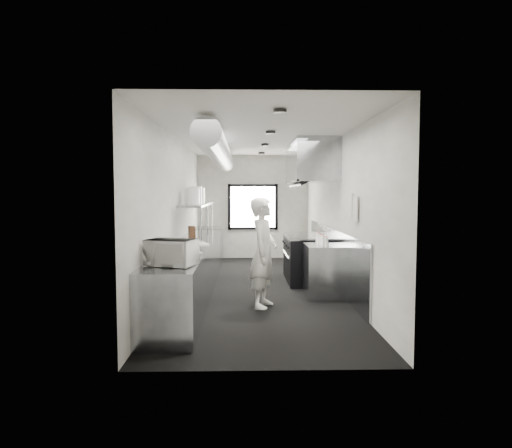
{
  "coord_description": "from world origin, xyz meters",
  "views": [
    {
      "loc": [
        -0.22,
        -8.55,
        1.81
      ],
      "look_at": [
        -0.02,
        -0.2,
        1.23
      ],
      "focal_mm": 32.38,
      "sensor_mm": 36.0,
      "label": 1
    }
  ],
  "objects": [
    {
      "name": "wall_back",
      "position": [
        0.0,
        4.0,
        1.4
      ],
      "size": [
        3.0,
        0.02,
        2.8
      ],
      "primitive_type": "cube",
      "color": "silver",
      "rests_on": "floor"
    },
    {
      "name": "knife_block",
      "position": [
        -1.24,
        0.31,
        1.03
      ],
      "size": [
        0.17,
        0.25,
        0.25
      ],
      "primitive_type": "cube",
      "rotation": [
        0.0,
        0.0,
        0.28
      ],
      "color": "#4D2F1B",
      "rests_on": "prep_counter"
    },
    {
      "name": "deli_tub_a",
      "position": [
        -1.29,
        -2.68,
        0.94
      ],
      "size": [
        0.15,
        0.15,
        0.09
      ],
      "primitive_type": "cylinder",
      "rotation": [
        0.0,
        0.0,
        -0.21
      ],
      "color": "#A3AC9F",
      "rests_on": "prep_counter"
    },
    {
      "name": "service_window",
      "position": [
        0.0,
        3.96,
        1.4
      ],
      "size": [
        1.36,
        0.05,
        1.25
      ],
      "color": "white",
      "rests_on": "wall_back"
    },
    {
      "name": "deli_tub_b",
      "position": [
        -1.31,
        -2.47,
        0.95
      ],
      "size": [
        0.16,
        0.16,
        0.09
      ],
      "primitive_type": "cylinder",
      "rotation": [
        0.0,
        0.0,
        0.23
      ],
      "color": "#A3AC9F",
      "rests_on": "prep_counter"
    },
    {
      "name": "plate_stack_a",
      "position": [
        -1.23,
        0.39,
        1.72
      ],
      "size": [
        0.32,
        0.32,
        0.31
      ],
      "primitive_type": "cylinder",
      "rotation": [
        0.0,
        0.0,
        0.26
      ],
      "color": "white",
      "rests_on": "pass_shelf"
    },
    {
      "name": "pastry",
      "position": [
        -1.06,
        -1.35,
        0.96
      ],
      "size": [
        0.09,
        0.09,
        0.09
      ],
      "primitive_type": "sphere",
      "color": "tan",
      "rests_on": "small_plate"
    },
    {
      "name": "exhaust_hood",
      "position": [
        1.1,
        0.7,
        2.39
      ],
      "size": [
        0.81,
        2.2,
        0.88
      ],
      "color": "gray",
      "rests_on": "ceiling"
    },
    {
      "name": "plate_stack_b",
      "position": [
        -1.2,
        0.55,
        1.74
      ],
      "size": [
        0.27,
        0.27,
        0.34
      ],
      "primitive_type": "cylinder",
      "rotation": [
        0.0,
        0.0,
        -0.01
      ],
      "color": "white",
      "rests_on": "pass_shelf"
    },
    {
      "name": "prep_counter",
      "position": [
        -1.15,
        -0.5,
        0.45
      ],
      "size": [
        0.7,
        6.0,
        0.9
      ],
      "primitive_type": "cube",
      "color": "gray",
      "rests_on": "floor"
    },
    {
      "name": "wall_right",
      "position": [
        1.5,
        0.0,
        1.4
      ],
      "size": [
        0.02,
        8.0,
        2.8
      ],
      "primitive_type": "cube",
      "color": "silver",
      "rests_on": "floor"
    },
    {
      "name": "bottle_station",
      "position": [
        1.15,
        -0.7,
        0.45
      ],
      "size": [
        0.65,
        0.8,
        0.9
      ],
      "primitive_type": "cube",
      "color": "gray",
      "rests_on": "floor"
    },
    {
      "name": "wall_cladding",
      "position": [
        1.48,
        0.3,
        0.55
      ],
      "size": [
        0.03,
        5.5,
        1.1
      ],
      "primitive_type": "cube",
      "color": "gray",
      "rests_on": "wall_right"
    },
    {
      "name": "plate_stack_d",
      "position": [
        -1.22,
        1.75,
        1.73
      ],
      "size": [
        0.21,
        0.21,
        0.33
      ],
      "primitive_type": "cylinder",
      "rotation": [
        0.0,
        0.0,
        -0.0
      ],
      "color": "white",
      "rests_on": "pass_shelf"
    },
    {
      "name": "range",
      "position": [
        1.04,
        0.7,
        0.47
      ],
      "size": [
        0.88,
        1.6,
        0.94
      ],
      "color": "black",
      "rests_on": "floor"
    },
    {
      "name": "wall_front",
      "position": [
        0.0,
        -4.0,
        1.4
      ],
      "size": [
        3.0,
        0.02,
        2.8
      ],
      "primitive_type": "cube",
      "color": "silver",
      "rests_on": "floor"
    },
    {
      "name": "squeeze_bottle_e",
      "position": [
        1.08,
        -0.37,
        0.99
      ],
      "size": [
        0.08,
        0.08,
        0.18
      ],
      "primitive_type": "cylinder",
      "rotation": [
        0.0,
        0.0,
        -0.3
      ],
      "color": "silver",
      "rests_on": "bottle_station"
    },
    {
      "name": "notice_sheet_a",
      "position": [
        1.47,
        -1.2,
        1.6
      ],
      "size": [
        0.02,
        0.28,
        0.38
      ],
      "primitive_type": "cube",
      "color": "silver",
      "rests_on": "wall_right"
    },
    {
      "name": "hvac_duct",
      "position": [
        -0.7,
        0.4,
        2.55
      ],
      "size": [
        0.4,
        6.4,
        0.4
      ],
      "primitive_type": "cylinder",
      "rotation": [
        1.57,
        0.0,
        0.0
      ],
      "color": "#969A9E",
      "rests_on": "ceiling"
    },
    {
      "name": "pass_shelf",
      "position": [
        -1.19,
        1.0,
        1.54
      ],
      "size": [
        0.45,
        3.0,
        0.68
      ],
      "color": "gray",
      "rests_on": "prep_counter"
    },
    {
      "name": "floor",
      "position": [
        0.0,
        0.0,
        0.0
      ],
      "size": [
        3.0,
        8.0,
        0.01
      ],
      "primitive_type": "cube",
      "color": "black",
      "rests_on": "ground"
    },
    {
      "name": "squeeze_bottle_b",
      "position": [
        1.1,
        -0.82,
        0.98
      ],
      "size": [
        0.06,
        0.06,
        0.17
      ],
      "primitive_type": "cylinder",
      "rotation": [
        0.0,
        0.0,
        -0.06
      ],
      "color": "silver",
      "rests_on": "bottle_station"
    },
    {
      "name": "squeeze_bottle_c",
      "position": [
        1.08,
        -0.75,
        0.98
      ],
      "size": [
        0.07,
        0.07,
        0.16
      ],
      "primitive_type": "cylinder",
      "rotation": [
        0.0,
        0.0,
        -0.34
      ],
      "color": "silver",
      "rests_on": "bottle_station"
    },
    {
      "name": "squeeze_bottle_d",
      "position": [
        1.07,
        -0.53,
        0.98
      ],
      "size": [
        0.07,
        0.07,
        0.16
      ],
      "primitive_type": "cylinder",
      "rotation": [
        0.0,
        0.0,
        0.27
      ],
      "color": "silver",
      "rests_on": "bottle_station"
    },
    {
      "name": "small_plate",
      "position": [
        -1.06,
        -1.35,
        0.91
      ],
      "size": [
        0.19,
        0.19,
        0.01
      ],
      "primitive_type": "cylinder",
      "rotation": [
        0.0,
        0.0,
        -0.09
      ],
      "color": "white",
      "rests_on": "prep_counter"
    },
    {
      "name": "plate_stack_c",
      "position": [
        -1.19,
        1.2,
        1.73
      ],
      "size": [
        0.23,
        0.23,
        0.32
      ],
      "primitive_type": "cylinder",
      "rotation": [
        0.0,
        0.0,
        0.02
      ],
      "color": "white",
      "rests_on": "pass_shelf"
    },
    {
      "name": "line_cook",
      "position": [
        0.07,
        -1.39,
        0.86
      ],
      "size": [
        0.58,
        0.72,
        1.72
      ],
      "primitive_type": "imported",
      "rotation": [
        0.0,
        0.0,
        1.28
      ],
      "color": "silver",
      "rests_on": "floor"
    },
    {
      "name": "cutting_board",
      "position": [
        -1.12,
        -0.48,
        0.91
      ],
      "size": [
        0.57,
        0.65,
        0.02
      ],
      "primitive_type": "cube",
      "rotation": [
        0.0,
        0.0,
        0.35
      ],
      "color": "silver",
      "rests_on": "prep_counter"
    },
    {
      "name": "squeeze_bottle_a",
      "position": [
        1.13,
        -1.0,
        0.98
      ],
      "size": [
        0.07,
        0.07,
        0.16
      ],
      "primitive_type": "cylinder",
      "rotation": [
        0.0,
        0.0,
        -0.31
      ],
      "color": "silver",
      "rests_on": "bottle_station"
    },
    {
      "name": "far_work_table",
      "position": [
        -1.15,
        3.2,
        0.45
      ],
      "size": [
        0.7,
        1.2,
        0.9
      ],
      "primitive_type": "cube",
      "color": "gray",
      "rests_on": "floor"
    },
    {
      "name": "newspaper",
      "position": [
        -1.05,
        -1.63,
        0.9
      ],
      "size": [
        0.41,
        0.45,
        0.01
      ],
      "primitive_type": "cube",
      "rotation": [
        0.0,
        0.0,
        0.4
      ],
      "color": "silver",
      "rests_on": "prep_counter"
    },
    {
      "name": "ceiling",
      "position": [
        0.0,
        0.0,
        2.8
      ],
      "size": [
        3.0,
        8.0,
        0.01
      ],
      "primitive_type": "cube",
      "color": "beige",
      "rests_on": "wall_back"
    },
    {
      "name": "notice_sheet_b",
      "position": [
        1.47,
        -1.55,
        1.55
      ],
      "size": [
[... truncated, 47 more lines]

